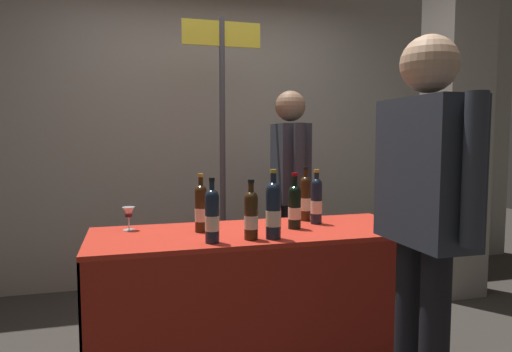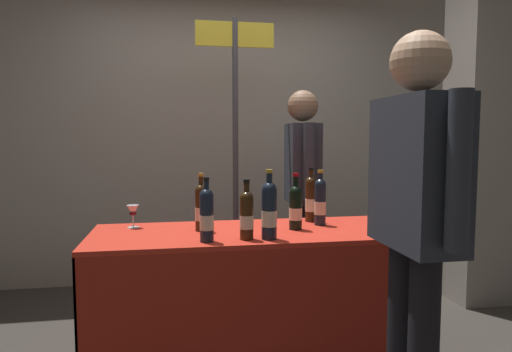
{
  "view_description": "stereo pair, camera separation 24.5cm",
  "coord_description": "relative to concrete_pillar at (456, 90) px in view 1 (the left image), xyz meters",
  "views": [
    {
      "loc": [
        -0.66,
        -2.35,
        1.29
      ],
      "look_at": [
        0.0,
        0.0,
        1.08
      ],
      "focal_mm": 31.66,
      "sensor_mm": 36.0,
      "label": 1
    },
    {
      "loc": [
        -0.42,
        -2.41,
        1.29
      ],
      "look_at": [
        0.0,
        0.0,
        1.08
      ],
      "focal_mm": 31.66,
      "sensor_mm": 36.0,
      "label": 2
    }
  ],
  "objects": [
    {
      "name": "wine_glass_near_vendor",
      "position": [
        -2.59,
        -0.59,
        -0.8
      ],
      "size": [
        0.07,
        0.07,
        0.13
      ],
      "color": "silver",
      "rests_on": "tasting_table"
    },
    {
      "name": "taster_foreground_right",
      "position": [
        -1.39,
        -1.53,
        -0.64
      ],
      "size": [
        0.23,
        0.62,
        1.71
      ],
      "rotation": [
        0.0,
        0.0,
        1.57
      ],
      "color": "black",
      "rests_on": "ground_plane"
    },
    {
      "name": "display_bottle_2",
      "position": [
        -2.2,
        -1.01,
        -0.76
      ],
      "size": [
        0.07,
        0.07,
        0.32
      ],
      "color": "#192333",
      "rests_on": "tasting_table"
    },
    {
      "name": "display_bottle_3",
      "position": [
        -1.54,
        -0.58,
        -0.75
      ],
      "size": [
        0.07,
        0.07,
        0.33
      ],
      "color": "#38230F",
      "rests_on": "tasting_table"
    },
    {
      "name": "display_bottle_0",
      "position": [
        -1.89,
        -1.0,
        -0.75
      ],
      "size": [
        0.08,
        0.08,
        0.35
      ],
      "color": "#192333",
      "rests_on": "tasting_table"
    },
    {
      "name": "display_bottle_1",
      "position": [
        -1.52,
        -0.69,
        -0.75
      ],
      "size": [
        0.07,
        0.07,
        0.32
      ],
      "color": "#192333",
      "rests_on": "tasting_table"
    },
    {
      "name": "tasting_table",
      "position": [
        -1.91,
        -0.78,
        -1.14
      ],
      "size": [
        1.78,
        0.66,
        0.78
      ],
      "color": "red",
      "rests_on": "ground_plane"
    },
    {
      "name": "booth_signpost",
      "position": [
        -1.9,
        0.2,
        -0.31
      ],
      "size": [
        0.58,
        0.04,
        2.18
      ],
      "color": "#47474C",
      "rests_on": "ground_plane"
    },
    {
      "name": "display_bottle_4",
      "position": [
        -1.17,
        -0.85,
        -0.75
      ],
      "size": [
        0.07,
        0.07,
        0.34
      ],
      "color": "#192333",
      "rests_on": "tasting_table"
    },
    {
      "name": "display_bottle_6",
      "position": [
        -2.0,
        -0.99,
        -0.77
      ],
      "size": [
        0.07,
        0.07,
        0.3
      ],
      "color": "#38230F",
      "rests_on": "tasting_table"
    },
    {
      "name": "featured_wine_bottle",
      "position": [
        -2.21,
        -0.74,
        -0.76
      ],
      "size": [
        0.07,
        0.07,
        0.32
      ],
      "color": "#38230F",
      "rests_on": "tasting_table"
    },
    {
      "name": "vendor_presenter",
      "position": [
        -1.43,
        0.02,
        -0.7
      ],
      "size": [
        0.24,
        0.56,
        1.64
      ],
      "rotation": [
        0.0,
        0.0,
        -1.65
      ],
      "color": "black",
      "rests_on": "ground_plane"
    },
    {
      "name": "back_partition",
      "position": [
        -1.91,
        0.93,
        -0.29
      ],
      "size": [
        6.67,
        0.12,
        2.77
      ],
      "primitive_type": "cube",
      "color": "#9E998E",
      "rests_on": "ground_plane"
    },
    {
      "name": "concrete_pillar",
      "position": [
        0.0,
        0.0,
        0.0
      ],
      "size": [
        0.41,
        0.41,
        3.36
      ],
      "primitive_type": "cube",
      "color": "gray",
      "rests_on": "ground_plane"
    },
    {
      "name": "display_bottle_5",
      "position": [
        -1.69,
        -0.79,
        -0.77
      ],
      "size": [
        0.07,
        0.07,
        0.31
      ],
      "color": "black",
      "rests_on": "tasting_table"
    }
  ]
}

